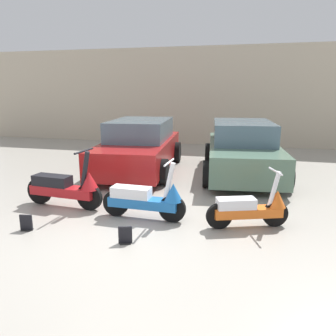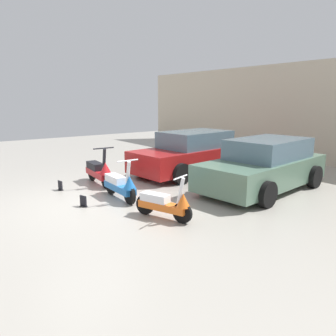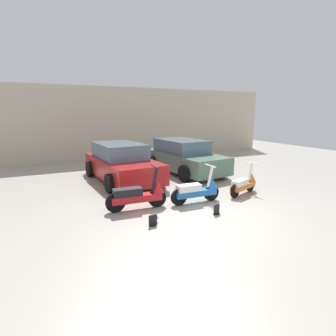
# 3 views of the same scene
# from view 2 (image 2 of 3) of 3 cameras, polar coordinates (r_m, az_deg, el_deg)

# --- Properties ---
(ground_plane) EXTENTS (28.00, 28.00, 0.00)m
(ground_plane) POSITION_cam_2_polar(r_m,az_deg,el_deg) (8.12, -13.53, -5.81)
(ground_plane) COLOR #9E998E
(wall_back) EXTENTS (19.60, 0.12, 3.85)m
(wall_back) POSITION_cam_2_polar(r_m,az_deg,el_deg) (13.92, 22.61, 8.92)
(wall_back) COLOR beige
(wall_back) RESTS_ON ground_plane
(scooter_front_left) EXTENTS (1.63, 0.58, 1.13)m
(scooter_front_left) POSITION_cam_2_polar(r_m,az_deg,el_deg) (9.62, -11.92, -0.50)
(scooter_front_left) COLOR black
(scooter_front_left) RESTS_ON ground_plane
(scooter_front_right) EXTENTS (1.50, 0.54, 1.05)m
(scooter_front_right) POSITION_cam_2_polar(r_m,az_deg,el_deg) (8.09, -8.24, -2.91)
(scooter_front_right) COLOR black
(scooter_front_right) RESTS_ON ground_plane
(scooter_front_center) EXTENTS (1.30, 0.68, 0.95)m
(scooter_front_center) POSITION_cam_2_polar(r_m,az_deg,el_deg) (6.72, -0.47, -6.18)
(scooter_front_center) COLOR black
(scooter_front_center) RESTS_ON ground_plane
(car_rear_left) EXTENTS (2.26, 4.21, 1.38)m
(car_rear_left) POSITION_cam_2_polar(r_m,az_deg,el_deg) (10.94, 4.09, 2.59)
(car_rear_left) COLOR maroon
(car_rear_left) RESTS_ON ground_plane
(car_rear_center) EXTENTS (2.31, 4.23, 1.38)m
(car_rear_center) POSITION_cam_2_polar(r_m,az_deg,el_deg) (9.24, 16.40, 0.40)
(car_rear_center) COLOR #51705B
(car_rear_center) RESTS_ON ground_plane
(placard_near_left_scooter) EXTENTS (0.20, 0.14, 0.26)m
(placard_near_left_scooter) POSITION_cam_2_polar(r_m,az_deg,el_deg) (9.35, -18.24, -3.01)
(placard_near_left_scooter) COLOR black
(placard_near_left_scooter) RESTS_ON ground_plane
(placard_near_right_scooter) EXTENTS (0.20, 0.16, 0.26)m
(placard_near_right_scooter) POSITION_cam_2_polar(r_m,az_deg,el_deg) (7.79, -14.54, -5.72)
(placard_near_right_scooter) COLOR black
(placard_near_right_scooter) RESTS_ON ground_plane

